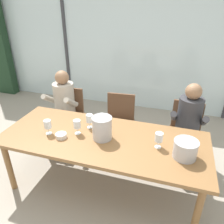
# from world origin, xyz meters

# --- Properties ---
(ground) EXTENTS (14.00, 14.00, 0.00)m
(ground) POSITION_xyz_m (0.00, 1.00, 0.00)
(ground) COLOR #9E9384
(window_glass_panel) EXTENTS (7.54, 0.03, 2.60)m
(window_glass_panel) POSITION_xyz_m (0.00, 2.45, 1.30)
(window_glass_panel) COLOR silver
(window_glass_panel) RESTS_ON ground
(window_mullion_left) EXTENTS (0.06, 0.06, 2.60)m
(window_mullion_left) POSITION_xyz_m (-1.70, 2.43, 1.30)
(window_mullion_left) COLOR #38383D
(window_mullion_left) RESTS_ON ground
(hillside_vineyard) EXTENTS (13.54, 2.40, 1.44)m
(hillside_vineyard) POSITION_xyz_m (0.00, 6.64, 0.72)
(hillside_vineyard) COLOR #386633
(hillside_vineyard) RESTS_ON ground
(dining_table) EXTENTS (2.34, 0.95, 0.74)m
(dining_table) POSITION_xyz_m (0.00, 0.00, 0.67)
(dining_table) COLOR olive
(dining_table) RESTS_ON ground
(chair_near_curtain) EXTENTS (0.47, 0.47, 0.87)m
(chair_near_curtain) POSITION_xyz_m (-0.89, 0.87, 0.51)
(chair_near_curtain) COLOR brown
(chair_near_curtain) RESTS_ON ground
(chair_left_of_center) EXTENTS (0.48, 0.48, 0.87)m
(chair_left_of_center) POSITION_xyz_m (-0.04, 0.88, 0.51)
(chair_left_of_center) COLOR brown
(chair_left_of_center) RESTS_ON ground
(chair_center) EXTENTS (0.49, 0.49, 0.87)m
(chair_center) POSITION_xyz_m (0.91, 0.88, 0.51)
(chair_center) COLOR brown
(chair_center) RESTS_ON ground
(person_beige_jumper) EXTENTS (0.47, 0.62, 1.19)m
(person_beige_jumper) POSITION_xyz_m (-0.94, 0.75, 0.68)
(person_beige_jumper) COLOR #B7AD9E
(person_beige_jumper) RESTS_ON ground
(person_charcoal_jacket) EXTENTS (0.48, 0.62, 1.19)m
(person_charcoal_jacket) POSITION_xyz_m (0.93, 0.75, 0.68)
(person_charcoal_jacket) COLOR #38383D
(person_charcoal_jacket) RESTS_ON ground
(ice_bucket_primary) EXTENTS (0.23, 0.23, 0.26)m
(ice_bucket_primary) POSITION_xyz_m (0.00, -0.01, 0.87)
(ice_bucket_primary) COLOR #B7B7BC
(ice_bucket_primary) RESTS_ON dining_table
(ice_bucket_secondary) EXTENTS (0.24, 0.24, 0.19)m
(ice_bucket_secondary) POSITION_xyz_m (0.89, -0.08, 0.83)
(ice_bucket_secondary) COLOR #B7B7BC
(ice_bucket_secondary) RESTS_ON dining_table
(tasting_bowl) EXTENTS (0.13, 0.13, 0.05)m
(tasting_bowl) POSITION_xyz_m (-0.45, -0.14, 0.76)
(tasting_bowl) COLOR silver
(tasting_bowl) RESTS_ON dining_table
(wine_glass_by_left_taster) EXTENTS (0.08, 0.08, 0.17)m
(wine_glass_by_left_taster) POSITION_xyz_m (-0.31, -0.01, 0.86)
(wine_glass_by_left_taster) COLOR silver
(wine_glass_by_left_taster) RESTS_ON dining_table
(wine_glass_near_bucket) EXTENTS (0.08, 0.08, 0.17)m
(wine_glass_near_bucket) POSITION_xyz_m (0.62, 0.00, 0.86)
(wine_glass_near_bucket) COLOR silver
(wine_glass_near_bucket) RESTS_ON dining_table
(wine_glass_center_pour) EXTENTS (0.08, 0.08, 0.17)m
(wine_glass_center_pour) POSITION_xyz_m (-0.63, -0.11, 0.86)
(wine_glass_center_pour) COLOR silver
(wine_glass_center_pour) RESTS_ON dining_table
(wine_glass_by_right_taster) EXTENTS (0.08, 0.08, 0.17)m
(wine_glass_by_right_taster) POSITION_xyz_m (-0.22, 0.16, 0.86)
(wine_glass_by_right_taster) COLOR silver
(wine_glass_by_right_taster) RESTS_ON dining_table
(wine_glass_spare_empty) EXTENTS (0.08, 0.08, 0.17)m
(wine_glass_spare_empty) POSITION_xyz_m (-0.09, 0.22, 0.86)
(wine_glass_spare_empty) COLOR silver
(wine_glass_spare_empty) RESTS_ON dining_table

